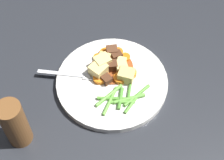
% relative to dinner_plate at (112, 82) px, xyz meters
% --- Properties ---
extents(ground_plane, '(3.00, 3.00, 0.00)m').
position_rel_dinner_plate_xyz_m(ground_plane, '(0.00, 0.00, -0.01)').
color(ground_plane, '#26282D').
extents(dinner_plate, '(0.28, 0.28, 0.02)m').
position_rel_dinner_plate_xyz_m(dinner_plate, '(0.00, 0.00, 0.00)').
color(dinner_plate, white).
rests_on(dinner_plate, ground_plane).
extents(stew_sauce, '(0.11, 0.11, 0.00)m').
position_rel_dinner_plate_xyz_m(stew_sauce, '(0.04, -0.01, 0.01)').
color(stew_sauce, brown).
rests_on(stew_sauce, dinner_plate).
extents(carrot_slice_0, '(0.03, 0.03, 0.01)m').
position_rel_dinner_plate_xyz_m(carrot_slice_0, '(0.05, -0.01, 0.01)').
color(carrot_slice_0, orange).
rests_on(carrot_slice_0, dinner_plate).
extents(carrot_slice_1, '(0.03, 0.03, 0.01)m').
position_rel_dinner_plate_xyz_m(carrot_slice_1, '(0.08, -0.01, 0.01)').
color(carrot_slice_1, orange).
rests_on(carrot_slice_1, dinner_plate).
extents(carrot_slice_2, '(0.04, 0.04, 0.01)m').
position_rel_dinner_plate_xyz_m(carrot_slice_2, '(0.07, -0.04, 0.01)').
color(carrot_slice_2, orange).
rests_on(carrot_slice_2, dinner_plate).
extents(carrot_slice_3, '(0.05, 0.05, 0.01)m').
position_rel_dinner_plate_xyz_m(carrot_slice_3, '(0.01, 0.03, 0.01)').
color(carrot_slice_3, orange).
rests_on(carrot_slice_3, dinner_plate).
extents(carrot_slice_4, '(0.04, 0.04, 0.01)m').
position_rel_dinner_plate_xyz_m(carrot_slice_4, '(-0.01, -0.02, 0.01)').
color(carrot_slice_4, orange).
rests_on(carrot_slice_4, dinner_plate).
extents(carrot_slice_5, '(0.03, 0.03, 0.01)m').
position_rel_dinner_plate_xyz_m(carrot_slice_5, '(0.05, -0.05, 0.01)').
color(carrot_slice_5, orange).
rests_on(carrot_slice_5, dinner_plate).
extents(carrot_slice_6, '(0.03, 0.03, 0.01)m').
position_rel_dinner_plate_xyz_m(carrot_slice_6, '(0.08, 0.01, 0.01)').
color(carrot_slice_6, orange).
rests_on(carrot_slice_6, dinner_plate).
extents(carrot_slice_7, '(0.04, 0.04, 0.01)m').
position_rel_dinner_plate_xyz_m(carrot_slice_7, '(0.00, -0.05, 0.01)').
color(carrot_slice_7, orange).
rests_on(carrot_slice_7, dinner_plate).
extents(potato_chunk_0, '(0.04, 0.04, 0.02)m').
position_rel_dinner_plate_xyz_m(potato_chunk_0, '(0.06, -0.00, 0.02)').
color(potato_chunk_0, '#DBBC6B').
rests_on(potato_chunk_0, dinner_plate).
extents(potato_chunk_1, '(0.03, 0.03, 0.02)m').
position_rel_dinner_plate_xyz_m(potato_chunk_1, '(0.02, -0.03, 0.02)').
color(potato_chunk_1, '#E5CC7A').
rests_on(potato_chunk_1, dinner_plate).
extents(potato_chunk_2, '(0.05, 0.05, 0.03)m').
position_rel_dinner_plate_xyz_m(potato_chunk_2, '(0.03, 0.03, 0.02)').
color(potato_chunk_2, '#E5CC7A').
rests_on(potato_chunk_2, dinner_plate).
extents(potato_chunk_3, '(0.04, 0.03, 0.02)m').
position_rel_dinner_plate_xyz_m(potato_chunk_3, '(0.03, -0.04, 0.02)').
color(potato_chunk_3, '#E5CC7A').
rests_on(potato_chunk_3, dinner_plate).
extents(potato_chunk_4, '(0.04, 0.04, 0.03)m').
position_rel_dinner_plate_xyz_m(potato_chunk_4, '(0.05, 0.01, 0.02)').
color(potato_chunk_4, '#E5CC7A').
rests_on(potato_chunk_4, dinner_plate).
extents(potato_chunk_5, '(0.05, 0.05, 0.03)m').
position_rel_dinner_plate_xyz_m(potato_chunk_5, '(-0.01, -0.03, 0.02)').
color(potato_chunk_5, '#DBBC6B').
rests_on(potato_chunk_5, dinner_plate).
extents(meat_chunk_0, '(0.03, 0.03, 0.02)m').
position_rel_dinner_plate_xyz_m(meat_chunk_0, '(0.00, 0.01, 0.02)').
color(meat_chunk_0, '#4C2B19').
rests_on(meat_chunk_0, dinner_plate).
extents(meat_chunk_1, '(0.03, 0.03, 0.02)m').
position_rel_dinner_plate_xyz_m(meat_chunk_1, '(0.08, -0.03, 0.02)').
color(meat_chunk_1, '#56331E').
rests_on(meat_chunk_1, dinner_plate).
extents(meat_chunk_2, '(0.03, 0.03, 0.02)m').
position_rel_dinner_plate_xyz_m(meat_chunk_2, '(0.05, -0.03, 0.02)').
color(meat_chunk_2, brown).
rests_on(meat_chunk_2, dinner_plate).
extents(meat_chunk_3, '(0.02, 0.03, 0.02)m').
position_rel_dinner_plate_xyz_m(meat_chunk_3, '(0.06, -0.03, 0.02)').
color(meat_chunk_3, '#4C2B19').
rests_on(meat_chunk_3, dinner_plate).
extents(meat_chunk_4, '(0.03, 0.03, 0.03)m').
position_rel_dinner_plate_xyz_m(meat_chunk_4, '(0.03, -0.01, 0.02)').
color(meat_chunk_4, '#4C2B19').
rests_on(meat_chunk_4, dinner_plate).
extents(green_bean_0, '(0.07, 0.04, 0.01)m').
position_rel_dinner_plate_xyz_m(green_bean_0, '(-0.03, -0.04, 0.01)').
color(green_bean_0, '#4C8E33').
rests_on(green_bean_0, dinner_plate).
extents(green_bean_1, '(0.03, 0.06, 0.01)m').
position_rel_dinner_plate_xyz_m(green_bean_1, '(-0.07, 0.00, 0.01)').
color(green_bean_1, '#66AD42').
rests_on(green_bean_1, dinner_plate).
extents(green_bean_2, '(0.01, 0.08, 0.01)m').
position_rel_dinner_plate_xyz_m(green_bean_2, '(-0.07, -0.02, 0.01)').
color(green_bean_2, '#66AD42').
rests_on(green_bean_2, dinner_plate).
extents(green_bean_3, '(0.07, 0.06, 0.01)m').
position_rel_dinner_plate_xyz_m(green_bean_3, '(-0.06, 0.02, 0.01)').
color(green_bean_3, '#66AD42').
rests_on(green_bean_3, dinner_plate).
extents(green_bean_4, '(0.06, 0.04, 0.01)m').
position_rel_dinner_plate_xyz_m(green_bean_4, '(-0.06, 0.00, 0.01)').
color(green_bean_4, '#4C8E33').
rests_on(green_bean_4, dinner_plate).
extents(green_bean_5, '(0.04, 0.08, 0.01)m').
position_rel_dinner_plate_xyz_m(green_bean_5, '(-0.06, -0.04, 0.01)').
color(green_bean_5, '#599E38').
rests_on(green_bean_5, dinner_plate).
extents(green_bean_6, '(0.03, 0.07, 0.01)m').
position_rel_dinner_plate_xyz_m(green_bean_6, '(-0.05, 0.02, 0.01)').
color(green_bean_6, '#599E38').
rests_on(green_bean_6, dinner_plate).
extents(green_bean_7, '(0.04, 0.05, 0.01)m').
position_rel_dinner_plate_xyz_m(green_bean_7, '(-0.08, -0.02, 0.01)').
color(green_bean_7, '#599E38').
rests_on(green_bean_7, dinner_plate).
extents(green_bean_8, '(0.04, 0.08, 0.01)m').
position_rel_dinner_plate_xyz_m(green_bean_8, '(-0.04, 0.02, 0.01)').
color(green_bean_8, '#66AD42').
rests_on(green_bean_8, dinner_plate).
extents(fork, '(0.09, 0.16, 0.00)m').
position_rel_dinner_plate_xyz_m(fork, '(0.04, 0.08, 0.01)').
color(fork, silver).
rests_on(fork, dinner_plate).
extents(pepper_mill, '(0.05, 0.05, 0.13)m').
position_rel_dinner_plate_xyz_m(pepper_mill, '(-0.07, 0.24, 0.06)').
color(pepper_mill, brown).
rests_on(pepper_mill, ground_plane).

